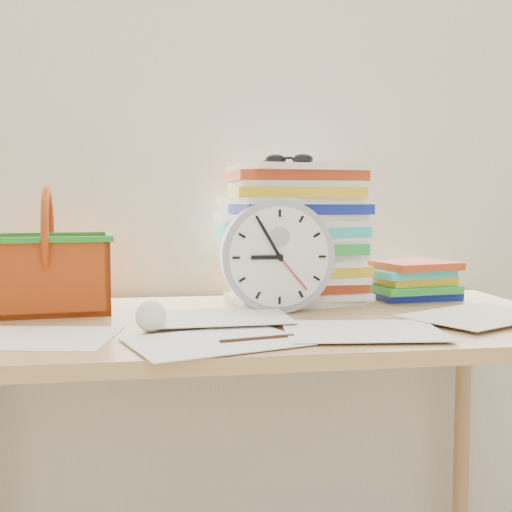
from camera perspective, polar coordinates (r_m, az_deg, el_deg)
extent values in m
cube|color=silver|center=(1.83, -2.01, 15.61)|extent=(4.00, 0.04, 2.70)
cube|color=white|center=(1.80, -1.93, 14.17)|extent=(2.40, 0.01, 2.50)
cube|color=tan|center=(1.43, 0.00, -6.14)|extent=(1.40, 0.70, 0.03)
cylinder|color=tan|center=(2.00, 17.85, -14.23)|extent=(0.04, 0.04, 0.72)
cylinder|color=#989FA9|center=(1.49, 1.90, 0.00)|extent=(0.26, 0.05, 0.26)
sphere|color=white|center=(1.29, -9.36, -5.27)|extent=(0.06, 0.06, 0.06)
cylinder|color=black|center=(1.19, 0.13, -7.40)|extent=(0.14, 0.04, 0.01)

